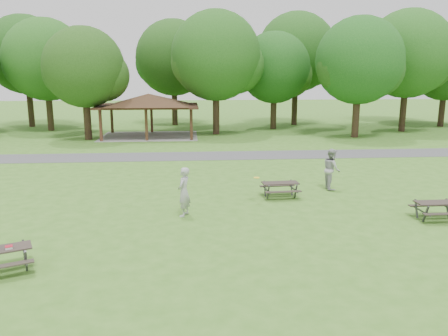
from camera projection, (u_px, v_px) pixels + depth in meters
ground at (206, 227)px, 15.76m from camera, size 160.00×160.00×0.00m
asphalt_path at (197, 156)px, 29.40m from camera, size 120.00×3.20×0.02m
pavilion at (148, 102)px, 38.19m from camera, size 8.60×7.01×3.76m
tree_row_c at (47, 62)px, 41.56m from camera, size 8.19×7.80×10.67m
tree_row_d at (85, 70)px, 35.79m from camera, size 6.93×6.60×9.27m
tree_row_e at (217, 59)px, 38.89m from camera, size 8.40×8.00×11.02m
tree_row_f at (275, 70)px, 42.98m from camera, size 7.35×7.00×9.55m
tree_row_g at (360, 63)px, 37.02m from camera, size 7.77×7.40×10.25m
tree_row_h at (409, 57)px, 40.77m from camera, size 8.61×8.20×11.37m
tree_row_i at (447, 69)px, 44.89m from camera, size 7.14×6.80×9.52m
tree_deep_a at (27, 57)px, 44.61m from camera, size 8.40×8.00×11.38m
tree_deep_b at (175, 60)px, 46.35m from camera, size 8.40×8.00×11.13m
tree_deep_c at (297, 55)px, 46.30m from camera, size 8.82×8.40×11.90m
tree_deep_d at (408, 60)px, 48.88m from camera, size 8.40×8.00×11.27m
picnic_table_middle at (280, 186)px, 19.47m from camera, size 1.68×1.38×0.70m
picnic_table_far at (437, 206)px, 16.46m from camera, size 1.64×1.33×0.71m
frisbee_in_flight at (257, 178)px, 18.50m from camera, size 0.29×0.29×0.02m
frisbee_thrower at (184, 192)px, 16.77m from camera, size 0.69×0.82×1.93m
frisbee_catcher at (332, 169)px, 20.76m from camera, size 0.77×0.98×1.96m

